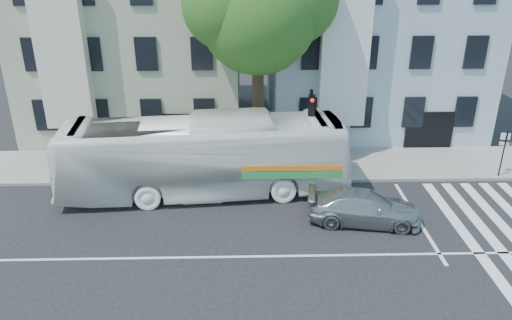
{
  "coord_description": "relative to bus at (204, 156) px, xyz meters",
  "views": [
    {
      "loc": [
        -0.69,
        -15.32,
        10.68
      ],
      "look_at": [
        -0.22,
        3.36,
        2.4
      ],
      "focal_mm": 35.0,
      "sensor_mm": 36.0,
      "label": 1
    }
  ],
  "objects": [
    {
      "name": "building_right",
      "position": [
        9.49,
        9.8,
        3.7
      ],
      "size": [
        12.0,
        10.0,
        11.0
      ],
      "primitive_type": "cube",
      "color": "#A2B4C1",
      "rests_on": "ground"
    },
    {
      "name": "bus",
      "position": [
        0.0,
        0.0,
        0.0
      ],
      "size": [
        4.08,
        13.1,
        3.59
      ],
      "primitive_type": "imported",
      "rotation": [
        0.0,
        0.0,
        1.65
      ],
      "color": "white",
      "rests_on": "ground"
    },
    {
      "name": "ground",
      "position": [
        2.49,
        -5.2,
        -1.8
      ],
      "size": [
        120.0,
        120.0,
        0.0
      ],
      "primitive_type": "plane",
      "color": "black",
      "rests_on": "ground"
    },
    {
      "name": "far_sign_pole",
      "position": [
        14.16,
        1.11,
        -0.15
      ],
      "size": [
        0.42,
        0.21,
        2.34
      ],
      "rotation": [
        0.0,
        0.0,
        -0.26
      ],
      "color": "black",
      "rests_on": "sidewalk_far"
    },
    {
      "name": "building_left",
      "position": [
        -4.51,
        9.8,
        3.7
      ],
      "size": [
        12.0,
        10.0,
        11.0
      ],
      "primitive_type": "cube",
      "color": "#9FA58A",
      "rests_on": "ground"
    },
    {
      "name": "sedan",
      "position": [
        6.66,
        -2.82,
        -1.13
      ],
      "size": [
        2.53,
        4.84,
        1.34
      ],
      "primitive_type": "imported",
      "rotation": [
        0.0,
        0.0,
        1.42
      ],
      "color": "#A3A7AA",
      "rests_on": "ground"
    },
    {
      "name": "sidewalk_far",
      "position": [
        2.49,
        2.8,
        -1.72
      ],
      "size": [
        80.0,
        4.0,
        0.15
      ],
      "primitive_type": "cube",
      "color": "gray",
      "rests_on": "ground"
    },
    {
      "name": "street_tree",
      "position": [
        2.55,
        3.54,
        6.03
      ],
      "size": [
        7.3,
        5.9,
        11.1
      ],
      "color": "#2D2116",
      "rests_on": "ground"
    },
    {
      "name": "hedge",
      "position": [
        -1.29,
        1.45,
        -1.3
      ],
      "size": [
        8.51,
        0.9,
        0.7
      ],
      "primitive_type": null,
      "rotation": [
        0.0,
        0.0,
        -0.01
      ],
      "color": "#306320",
      "rests_on": "sidewalk_far"
    },
    {
      "name": "traffic_signal",
      "position": [
        4.8,
        0.74,
        1.18
      ],
      "size": [
        0.48,
        0.54,
        4.6
      ],
      "rotation": [
        0.0,
        0.0,
        -0.14
      ],
      "color": "black",
      "rests_on": "ground"
    }
  ]
}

